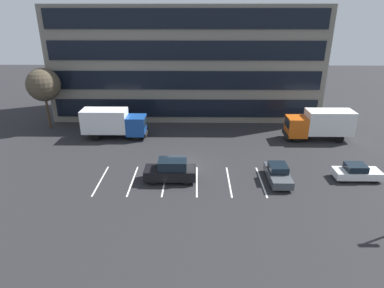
% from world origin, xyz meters
% --- Properties ---
extents(ground_plane, '(120.00, 120.00, 0.00)m').
position_xyz_m(ground_plane, '(0.00, 0.00, 0.00)').
color(ground_plane, '#262628').
extents(office_building, '(34.90, 10.38, 14.40)m').
position_xyz_m(office_building, '(0.00, 17.95, 7.20)').
color(office_building, slate).
rests_on(office_building, ground_plane).
extents(lot_markings, '(14.14, 5.40, 0.01)m').
position_xyz_m(lot_markings, '(-0.00, -2.99, 0.00)').
color(lot_markings, silver).
rests_on(lot_markings, ground_plane).
extents(box_truck_blue, '(7.27, 2.41, 3.37)m').
position_xyz_m(box_truck_blue, '(-8.16, 7.33, 1.90)').
color(box_truck_blue, '#194799').
rests_on(box_truck_blue, ground_plane).
extents(box_truck_orange, '(7.38, 2.44, 3.42)m').
position_xyz_m(box_truck_orange, '(15.28, 7.11, 1.93)').
color(box_truck_orange, '#D85914').
rests_on(box_truck_orange, ground_plane).
extents(sedan_charcoal, '(1.73, 4.12, 1.48)m').
position_xyz_m(sedan_charcoal, '(8.40, -2.83, 0.70)').
color(sedan_charcoal, '#474C51').
rests_on(sedan_charcoal, ground_plane).
extents(sedan_white, '(3.96, 1.66, 1.42)m').
position_xyz_m(sedan_white, '(15.35, -2.41, 0.67)').
color(sedan_white, white).
rests_on(sedan_white, ground_plane).
extents(suv_black, '(4.42, 1.87, 2.00)m').
position_xyz_m(suv_black, '(-0.84, -2.90, 0.96)').
color(suv_black, black).
rests_on(suv_black, ground_plane).
extents(bare_tree, '(3.95, 3.95, 7.41)m').
position_xyz_m(bare_tree, '(-17.00, 10.69, 5.42)').
color(bare_tree, '#473323').
rests_on(bare_tree, ground_plane).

